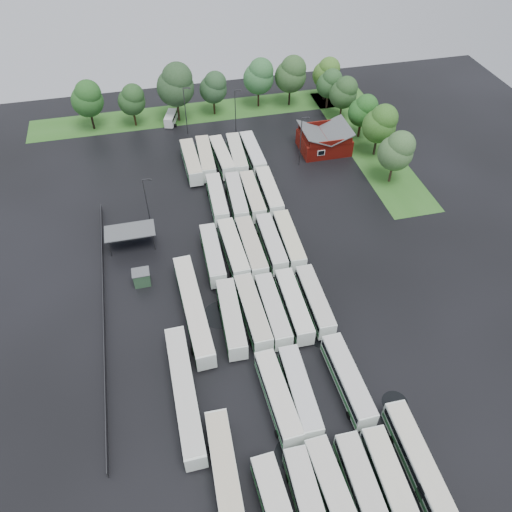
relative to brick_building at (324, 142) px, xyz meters
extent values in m
plane|color=black|center=(-24.00, -42.77, -1.87)|extent=(160.00, 160.00, 0.00)
cube|color=maroon|center=(0.00, 0.03, -0.17)|extent=(10.00, 8.00, 3.40)
cube|color=#4C4F51|center=(-2.50, 0.03, 2.43)|extent=(5.07, 8.60, 2.19)
cube|color=#4C4F51|center=(2.50, 0.03, 2.43)|extent=(5.07, 8.60, 2.19)
cube|color=maroon|center=(0.00, -3.97, 2.03)|extent=(9.00, 0.20, 1.20)
cube|color=silver|center=(-2.00, -4.02, 0.13)|extent=(1.60, 0.12, 1.20)
cylinder|color=#2D2D30|center=(-44.80, -22.77, -0.17)|extent=(0.16, 0.16, 3.40)
cylinder|color=#2D2D30|center=(-37.60, -22.77, -0.17)|extent=(0.16, 0.16, 3.40)
cylinder|color=#2D2D30|center=(-44.80, -19.57, -0.17)|extent=(0.16, 0.16, 3.40)
cylinder|color=#2D2D30|center=(-37.60, -19.57, -0.17)|extent=(0.16, 0.16, 3.40)
cube|color=#4C4F51|center=(-41.20, -21.17, 1.63)|extent=(8.20, 4.20, 0.15)
cube|color=navy|center=(-41.20, -19.27, -0.27)|extent=(7.60, 0.08, 2.60)
cube|color=#2B4D30|center=(-40.20, -30.17, -0.62)|extent=(2.50, 2.00, 2.50)
cube|color=#4C4F51|center=(-40.20, -30.17, 0.69)|extent=(2.70, 2.20, 0.12)
cube|color=#2C601E|center=(-22.00, 22.03, -1.86)|extent=(80.00, 10.00, 0.01)
cube|color=#2C601E|center=(10.00, 0.03, -1.86)|extent=(10.00, 50.00, 0.01)
cube|color=#2D2D30|center=(-46.20, -34.77, -1.27)|extent=(0.10, 50.00, 1.20)
cylinder|color=black|center=(-28.52, -64.93, -1.38)|extent=(2.74, 1.03, 1.03)
cube|color=white|center=(-25.15, -68.76, 0.02)|extent=(2.74, 12.44, 2.84)
cube|color=black|center=(-25.15, -68.76, 0.59)|extent=(2.80, 11.94, 0.91)
cube|color=#1F652A|center=(-25.15, -68.76, -0.60)|extent=(2.79, 12.19, 0.63)
cube|color=beige|center=(-25.15, -68.76, 1.49)|extent=(2.63, 12.07, 0.12)
cylinder|color=black|center=(-25.15, -64.79, -1.40)|extent=(2.64, 0.99, 0.99)
cube|color=white|center=(-22.15, -68.42, 0.07)|extent=(3.21, 12.85, 2.92)
cube|color=black|center=(-22.15, -68.42, 0.66)|extent=(3.25, 12.34, 0.93)
cube|color=#19682B|center=(-22.15, -68.42, -0.57)|extent=(3.25, 12.60, 0.64)
cube|color=beige|center=(-22.15, -68.42, 1.59)|extent=(3.09, 12.46, 0.13)
cylinder|color=black|center=(-22.15, -64.34, -1.39)|extent=(2.71, 1.02, 1.02)
cube|color=white|center=(-18.88, -68.74, 0.07)|extent=(2.78, 12.77, 2.92)
cube|color=black|center=(-18.88, -68.74, 0.66)|extent=(2.84, 12.26, 0.93)
cube|color=#2A7736|center=(-18.88, -68.74, -0.57)|extent=(2.83, 12.52, 0.64)
cube|color=beige|center=(-18.88, -68.74, 1.59)|extent=(2.67, 12.39, 0.13)
cylinder|color=black|center=(-18.88, -64.66, -1.39)|extent=(2.71, 1.02, 1.02)
cube|color=white|center=(-15.73, -68.84, 0.09)|extent=(3.04, 12.95, 2.95)
cube|color=black|center=(-15.73, -68.84, 0.68)|extent=(3.09, 12.44, 0.94)
cube|color=#2A6934|center=(-15.73, -68.84, -0.56)|extent=(3.08, 12.69, 0.65)
cube|color=beige|center=(-15.73, -68.84, 1.62)|extent=(2.92, 12.56, 0.13)
cylinder|color=black|center=(-15.73, -64.71, -1.38)|extent=(2.74, 1.03, 1.03)
cube|color=white|center=(-25.01, -55.32, 0.02)|extent=(3.13, 12.53, 2.85)
cube|color=black|center=(-25.01, -55.32, 0.59)|extent=(3.17, 12.04, 0.91)
cube|color=#217135|center=(-25.01, -55.32, -0.60)|extent=(3.17, 12.28, 0.63)
cube|color=beige|center=(-25.01, -55.32, 1.50)|extent=(3.01, 12.15, 0.12)
cylinder|color=black|center=(-25.01, -59.30, -1.40)|extent=(2.64, 0.99, 0.99)
cylinder|color=black|center=(-25.01, -51.34, -1.40)|extent=(2.64, 0.99, 0.99)
cube|color=white|center=(-22.12, -55.22, 0.00)|extent=(2.79, 12.32, 2.81)
cube|color=black|center=(-22.12, -55.22, 0.56)|extent=(2.84, 11.83, 0.90)
cube|color=#1D6A2F|center=(-22.12, -55.22, -0.62)|extent=(2.84, 12.08, 0.62)
cube|color=silver|center=(-22.12, -55.22, 1.46)|extent=(2.68, 11.95, 0.12)
cylinder|color=black|center=(-22.12, -59.15, -1.41)|extent=(2.61, 0.98, 0.98)
cylinder|color=black|center=(-22.12, -51.29, -1.41)|extent=(2.61, 0.98, 0.98)
cube|color=white|center=(-15.62, -55.00, 0.05)|extent=(2.96, 12.68, 2.89)
cube|color=black|center=(-15.62, -55.00, 0.63)|extent=(3.01, 12.18, 0.93)
cube|color=#246C2F|center=(-15.62, -55.00, -0.58)|extent=(3.00, 12.43, 0.64)
cube|color=beige|center=(-15.62, -55.00, 1.55)|extent=(2.84, 12.30, 0.13)
cylinder|color=black|center=(-15.62, -59.04, -1.39)|extent=(2.68, 1.01, 1.01)
cylinder|color=black|center=(-15.62, -50.97, -1.39)|extent=(2.68, 1.01, 1.01)
cube|color=white|center=(-28.21, -41.69, 0.07)|extent=(3.17, 12.82, 2.91)
cube|color=black|center=(-28.21, -41.69, 0.65)|extent=(3.21, 12.31, 0.93)
cube|color=#187225|center=(-28.21, -41.69, -0.57)|extent=(3.21, 12.57, 0.64)
cube|color=beige|center=(-28.21, -41.69, 1.58)|extent=(3.05, 12.43, 0.13)
cylinder|color=black|center=(-28.21, -45.76, -1.39)|extent=(2.70, 1.02, 1.02)
cylinder|color=black|center=(-28.21, -37.62, -1.39)|extent=(2.70, 1.02, 1.02)
cube|color=white|center=(-25.00, -41.42, 0.08)|extent=(2.94, 12.86, 2.93)
cube|color=black|center=(-25.00, -41.42, 0.67)|extent=(3.00, 12.35, 0.94)
cube|color=#1A6B2F|center=(-25.00, -41.42, -0.56)|extent=(2.99, 12.60, 0.65)
cube|color=#BEB8A4|center=(-25.00, -41.42, 1.60)|extent=(2.83, 12.47, 0.13)
cylinder|color=black|center=(-25.00, -45.52, -1.39)|extent=(2.72, 1.02, 1.02)
cylinder|color=black|center=(-25.00, -37.33, -1.39)|extent=(2.72, 1.02, 1.02)
cube|color=white|center=(-22.07, -41.69, 0.01)|extent=(2.60, 12.32, 2.82)
cube|color=black|center=(-22.07, -41.69, 0.57)|extent=(2.66, 11.83, 0.90)
cube|color=#1A682A|center=(-22.07, -41.69, -0.61)|extent=(2.65, 12.07, 0.62)
cube|color=beige|center=(-22.07, -41.69, 1.47)|extent=(2.49, 11.95, 0.12)
cylinder|color=black|center=(-22.07, -45.63, -1.40)|extent=(2.62, 0.98, 0.98)
cylinder|color=black|center=(-22.07, -37.75, -1.40)|extent=(2.62, 0.98, 0.98)
cube|color=white|center=(-18.87, -41.55, 0.04)|extent=(2.76, 12.57, 2.87)
cube|color=black|center=(-18.87, -41.55, 0.62)|extent=(2.82, 12.07, 0.92)
cube|color=#166727|center=(-18.87, -41.55, -0.59)|extent=(2.81, 12.32, 0.63)
cube|color=silver|center=(-18.87, -41.55, 1.53)|extent=(2.65, 12.19, 0.13)
cylinder|color=black|center=(-18.87, -45.57, -1.40)|extent=(2.66, 1.00, 1.00)
cylinder|color=black|center=(-18.87, -37.54, -1.40)|extent=(2.66, 1.00, 1.00)
cube|color=white|center=(-15.57, -41.29, -0.01)|extent=(2.67, 12.21, 2.79)
cube|color=black|center=(-15.57, -41.29, 0.55)|extent=(2.72, 11.73, 0.89)
cube|color=#276E34|center=(-15.57, -41.29, -0.63)|extent=(2.72, 11.97, 0.61)
cube|color=beige|center=(-15.57, -41.29, 1.44)|extent=(2.56, 11.85, 0.12)
cylinder|color=black|center=(-15.57, -45.19, -1.41)|extent=(2.59, 0.98, 0.98)
cylinder|color=black|center=(-15.57, -37.39, -1.41)|extent=(2.59, 0.98, 0.98)
cube|color=white|center=(-28.58, -28.24, 0.00)|extent=(2.78, 12.32, 2.81)
cube|color=black|center=(-28.58, -28.24, 0.56)|extent=(2.83, 11.83, 0.90)
cube|color=#156A21|center=(-28.58, -28.24, -0.62)|extent=(2.83, 12.08, 0.62)
cube|color=beige|center=(-28.58, -28.24, 1.46)|extent=(2.67, 11.95, 0.12)
cylinder|color=black|center=(-28.58, -32.16, -1.41)|extent=(2.61, 0.98, 0.98)
cylinder|color=black|center=(-28.58, -24.31, -1.41)|extent=(2.61, 0.98, 0.98)
cube|color=white|center=(-25.16, -27.95, 0.08)|extent=(2.98, 12.84, 2.93)
cube|color=black|center=(-25.16, -27.95, 0.66)|extent=(3.03, 12.33, 0.94)
cube|color=#18672B|center=(-25.16, -27.95, -0.57)|extent=(3.03, 12.58, 0.64)
cube|color=beige|center=(-25.16, -27.95, 1.59)|extent=(2.87, 12.45, 0.13)
cylinder|color=black|center=(-25.16, -32.04, -1.39)|extent=(2.71, 1.02, 1.02)
cylinder|color=black|center=(-25.16, -23.86, -1.39)|extent=(2.71, 1.02, 1.02)
cube|color=white|center=(-22.20, -28.23, 0.09)|extent=(2.76, 12.87, 2.94)
cube|color=black|center=(-22.20, -28.23, 0.68)|extent=(2.82, 12.35, 0.94)
cube|color=#21672F|center=(-22.20, -28.23, -0.56)|extent=(2.81, 12.61, 0.65)
cube|color=#BEB39D|center=(-22.20, -28.23, 1.61)|extent=(2.65, 12.48, 0.13)
cylinder|color=black|center=(-22.20, -32.34, -1.38)|extent=(2.73, 1.03, 1.03)
cylinder|color=black|center=(-22.20, -24.12, -1.38)|extent=(2.73, 1.03, 1.03)
cube|color=white|center=(-18.70, -27.83, 0.01)|extent=(2.67, 12.34, 2.82)
cube|color=black|center=(-18.70, -27.83, 0.57)|extent=(2.73, 11.85, 0.90)
cube|color=#156522|center=(-18.70, -27.83, -0.61)|extent=(2.72, 12.10, 0.62)
cube|color=beige|center=(-18.70, -27.83, 1.47)|extent=(2.56, 11.97, 0.12)
cylinder|color=black|center=(-18.70, -31.77, -1.40)|extent=(2.62, 0.99, 0.99)
cylinder|color=black|center=(-18.70, -23.89, -1.40)|extent=(2.62, 0.99, 0.99)
cube|color=white|center=(-15.66, -27.83, 0.04)|extent=(2.94, 12.60, 2.87)
cube|color=black|center=(-15.66, -27.83, 0.61)|extent=(2.99, 12.10, 0.92)
cube|color=#2E6B3B|center=(-15.66, -27.83, -0.59)|extent=(2.98, 12.35, 0.63)
cube|color=beige|center=(-15.66, -27.83, 1.53)|extent=(2.82, 12.22, 0.13)
cylinder|color=black|center=(-15.66, -31.84, -1.40)|extent=(2.66, 1.00, 1.00)
cylinder|color=black|center=(-15.66, -23.82, -1.40)|extent=(2.66, 1.00, 1.00)
cube|color=white|center=(-25.32, -14.10, 0.03)|extent=(3.03, 12.56, 2.86)
cube|color=black|center=(-25.32, -14.10, 0.60)|extent=(3.08, 12.07, 0.92)
cube|color=#1C742F|center=(-25.32, -14.10, -0.60)|extent=(3.07, 12.31, 0.63)
cube|color=silver|center=(-25.32, -14.10, 1.51)|extent=(2.91, 12.18, 0.12)
cylinder|color=black|center=(-25.32, -18.09, -1.40)|extent=(2.65, 1.00, 1.00)
cylinder|color=black|center=(-25.32, -10.11, -1.40)|extent=(2.65, 1.00, 1.00)
cube|color=white|center=(-21.82, -14.53, 0.03)|extent=(3.22, 12.56, 2.85)
cube|color=black|center=(-21.82, -14.53, 0.60)|extent=(3.26, 12.07, 0.91)
cube|color=#216730|center=(-21.82, -14.53, -0.60)|extent=(3.26, 12.32, 0.63)
cube|color=beige|center=(-21.82, -14.53, 1.50)|extent=(3.10, 12.18, 0.12)
cylinder|color=black|center=(-21.82, -18.52, -1.40)|extent=(2.64, 1.00, 1.00)
cylinder|color=black|center=(-21.82, -10.55, -1.40)|extent=(2.64, 1.00, 1.00)
cube|color=white|center=(-18.85, -14.65, 0.00)|extent=(2.78, 12.33, 2.81)
cube|color=black|center=(-18.85, -14.65, 0.56)|extent=(2.83, 11.84, 0.90)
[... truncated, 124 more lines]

